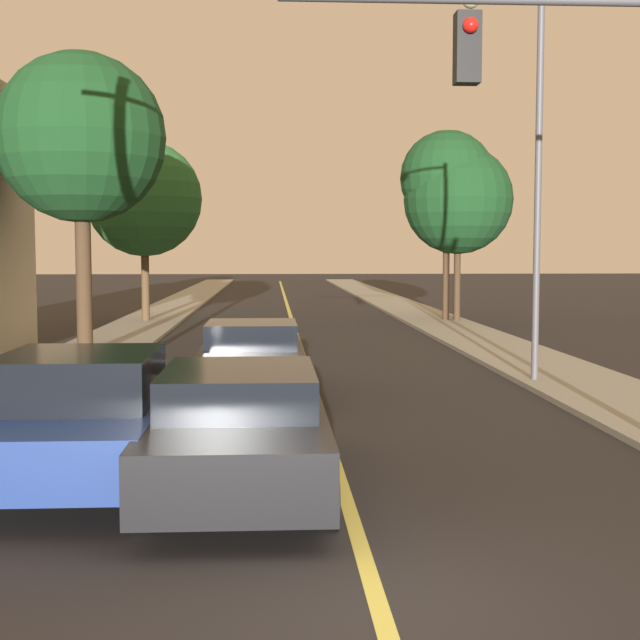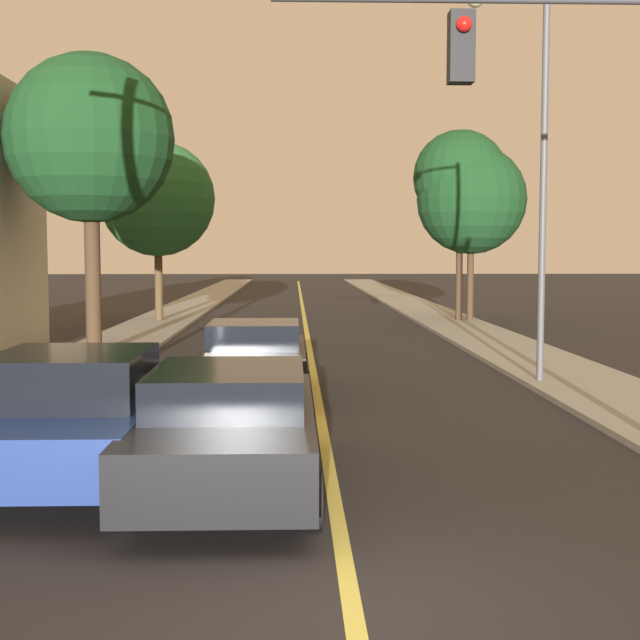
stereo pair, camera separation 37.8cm
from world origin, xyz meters
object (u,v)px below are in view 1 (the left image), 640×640
Objects in this scene: car_near_lane_second at (252,357)px; tree_right_near at (447,178)px; car_near_lane_front at (240,426)px; streetlamp_right at (522,137)px; car_outer_lane_front at (84,415)px; tree_left_far at (81,139)px; tree_right_far at (458,200)px; tree_left_near at (144,199)px; traffic_signal_mast at (593,132)px.

tree_right_near is at bearing 67.39° from car_near_lane_second.
car_near_lane_front is 0.65× the size of streetlamp_right.
tree_left_far is at bearing 101.54° from car_outer_lane_front.
tree_right_far is (7.51, 23.61, 3.96)m from car_near_lane_front.
tree_right_far is (2.07, 15.86, -0.36)m from streetlamp_right.
tree_left_near reaches higher than car_near_lane_second.
streetlamp_right is 1.17× the size of tree_right_far.
traffic_signal_mast is 0.78× the size of streetlamp_right.
streetlamp_right reaches higher than tree_left_near.
tree_left_near reaches higher than tree_right_far.
car_outer_lane_front is (-1.87, -6.23, 0.07)m from car_near_lane_second.
traffic_signal_mast is at bearing -51.92° from tree_left_far.
tree_right_far reaches higher than car_near_lane_front.
car_near_lane_front is at bearing -164.25° from traffic_signal_mast.
tree_left_far is at bearing 109.05° from car_near_lane_front.
car_near_lane_second is at bearing -113.87° from tree_right_far.
car_outer_lane_front is at bearing -106.71° from car_near_lane_second.
tree_right_near is at bearing 73.33° from car_near_lane_front.
car_outer_lane_front is 13.39m from tree_left_far.
streetlamp_right is at bearing 45.12° from car_outer_lane_front.
traffic_signal_mast is 0.90× the size of tree_left_near.
tree_left_near is (-4.40, 23.94, 3.97)m from car_near_lane_front.
car_near_lane_front is 1.19× the size of car_near_lane_second.
traffic_signal_mast is at bearing -97.84° from streetlamp_right.
traffic_signal_mast is 14.53m from tree_left_far.
tree_left_far is at bearing 125.97° from car_near_lane_second.
tree_left_near is at bearing 96.14° from car_outer_lane_front.
car_outer_lane_front is 0.60× the size of streetlamp_right.
tree_left_near is 0.89× the size of tree_left_far.
car_near_lane_front is 0.71× the size of tree_right_near.
tree_right_near is (11.47, 10.99, -0.04)m from tree_left_far.
car_near_lane_front is 5.91m from traffic_signal_mast.
tree_left_near is at bearing 104.28° from car_near_lane_second.
tree_left_near is 11.52m from tree_right_near.
car_near_lane_second is at bearing -168.49° from streetlamp_right.
car_near_lane_front is 14.25m from tree_left_far.
car_near_lane_second is 0.63× the size of tree_left_near.
tree_right_near reaches higher than tree_left_near.
streetlamp_right is 1.09× the size of tree_right_near.
car_near_lane_front is 25.09m from tree_right_far.
car_outer_lane_front is 7.36m from traffic_signal_mast.
tree_right_near is at bearing 83.53° from traffic_signal_mast.
tree_left_near is 11.30m from tree_left_far.
tree_left_near reaches higher than traffic_signal_mast.
tree_left_far reaches higher than car_near_lane_front.
tree_right_far is at bearing 82.58° from streetlamp_right.
traffic_signal_mast is (4.55, 1.28, 3.55)m from car_near_lane_front.
tree_left_far reaches higher than car_outer_lane_front.
streetlamp_right is 16.01m from tree_right_near.
tree_left_far is at bearing 128.08° from traffic_signal_mast.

